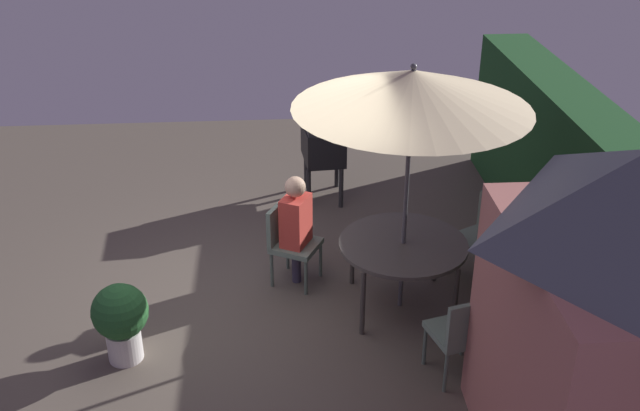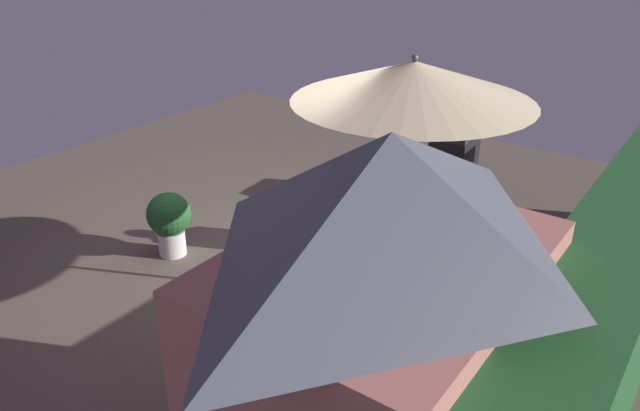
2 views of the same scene
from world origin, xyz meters
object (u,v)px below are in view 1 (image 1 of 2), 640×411
Objects in this scene: patio_table at (403,247)px; person_in_red at (296,218)px; garden_shed at (615,325)px; bbq_grill at (323,138)px; potted_plant_by_shed at (121,318)px; chair_near_shed at (289,238)px; chair_toward_hedge at (485,232)px; patio_umbrella at (412,89)px; chair_far_side at (462,331)px.

person_in_red is (-0.54, -1.05, 0.08)m from patio_table.
bbq_grill is at bearing -161.09° from garden_shed.
garden_shed is at bearing 66.62° from potted_plant_by_shed.
chair_near_shed is 1.00× the size of chair_toward_hedge.
bbq_grill is at bearing 167.70° from person_in_red.
patio_umbrella is 3.37m from potted_plant_by_shed.
chair_far_side is at bearing 39.05° from person_in_red.
garden_shed is 2.09× the size of patio_table.
patio_umbrella is 1.96m from person_in_red.
person_in_red reaches higher than bbq_grill.
potted_plant_by_shed is at bearing -76.17° from patio_umbrella.
garden_shed is 3.44× the size of potted_plant_by_shed.
potted_plant_by_shed is 2.08m from person_in_red.
chair_near_shed reaches higher than patio_table.
chair_near_shed is at bearing -14.60° from bbq_grill.
person_in_red is at bearing 125.99° from potted_plant_by_shed.
garden_shed is 3.02× the size of chair_near_shed.
chair_far_side is (3.75, 0.94, -0.33)m from bbq_grill.
potted_plant_by_shed is at bearing -71.67° from chair_toward_hedge.
chair_far_side is 1.86m from chair_toward_hedge.
person_in_red reaches higher than potted_plant_by_shed.
garden_shed reaches higher than patio_table.
patio_umbrella is 2.23m from chair_near_shed.
patio_umbrella is at bearing -164.11° from chair_far_side.
chair_far_side is 1.00× the size of chair_toward_hedge.
chair_near_shed is 1.14× the size of potted_plant_by_shed.
chair_near_shed reaches higher than potted_plant_by_shed.
chair_toward_hedge is at bearing 90.76° from person_in_red.
patio_umbrella reaches higher than chair_near_shed.
chair_toward_hedge reaches higher than patio_table.
potted_plant_by_shed is (3.24, -2.10, -0.39)m from bbq_grill.
bbq_grill reaches higher than chair_toward_hedge.
chair_toward_hedge is 1.14× the size of potted_plant_by_shed.
potted_plant_by_shed is at bearing -51.84° from chair_near_shed.
chair_far_side is at bearing 15.89° from patio_table.
person_in_red is (-1.71, -1.39, 0.26)m from chair_far_side.
bbq_grill is 2.08m from person_in_red.
person_in_red is (0.03, -2.06, 0.26)m from chair_toward_hedge.
potted_plant_by_shed is at bearing -99.44° from chair_far_side.
potted_plant_by_shed is (-1.63, -3.77, -0.93)m from garden_shed.
bbq_grill is 3.88m from chair_far_side.
chair_toward_hedge is 0.71× the size of person_in_red.
person_in_red reaches higher than chair_near_shed.
patio_table is at bearing 103.83° from potted_plant_by_shed.
patio_umbrella reaches higher than person_in_red.
patio_table is at bearing -164.11° from chair_far_side.
patio_table is 1.44× the size of chair_near_shed.
chair_far_side is at bearing 14.14° from bbq_grill.
chair_near_shed is 0.71× the size of person_in_red.
chair_far_side is (1.75, 1.46, 0.00)m from chair_near_shed.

